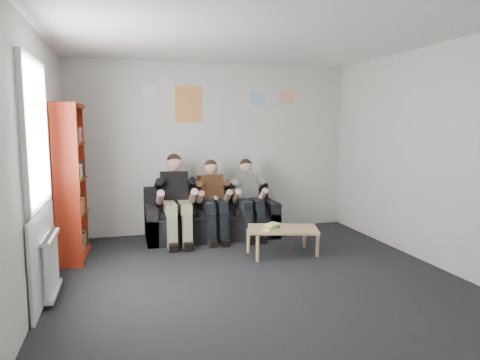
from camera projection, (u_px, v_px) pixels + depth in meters
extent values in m
plane|color=black|center=(262.00, 284.00, 4.68)|extent=(5.00, 5.00, 0.00)
plane|color=white|center=(264.00, 29.00, 4.33)|extent=(5.00, 5.00, 0.00)
plane|color=beige|center=(214.00, 148.00, 6.90)|extent=(4.50, 0.00, 4.50)
plane|color=beige|center=(423.00, 203.00, 2.12)|extent=(4.50, 0.00, 4.50)
plane|color=beige|center=(30.00, 167.00, 3.91)|extent=(0.00, 5.00, 5.00)
plane|color=beige|center=(442.00, 157.00, 5.10)|extent=(0.00, 5.00, 5.00)
cube|color=black|center=(212.00, 225.00, 6.61)|extent=(1.99, 0.82, 0.38)
cube|color=black|center=(207.00, 197.00, 6.86)|extent=(1.99, 0.18, 0.39)
cube|color=black|center=(151.00, 223.00, 6.36)|extent=(0.16, 0.82, 0.54)
cube|color=black|center=(268.00, 216.00, 6.84)|extent=(0.16, 0.82, 0.54)
cube|color=black|center=(212.00, 211.00, 6.51)|extent=(1.67, 0.56, 0.09)
cube|color=#9D2511|center=(71.00, 182.00, 5.48)|extent=(0.30, 0.90, 2.00)
cube|color=tan|center=(283.00, 229.00, 5.69)|extent=(0.92, 0.51, 0.04)
cylinder|color=tan|center=(258.00, 249.00, 5.41)|extent=(0.05, 0.05, 0.33)
cylinder|color=tan|center=(317.00, 244.00, 5.63)|extent=(0.05, 0.05, 0.33)
cylinder|color=tan|center=(248.00, 241.00, 5.80)|extent=(0.05, 0.05, 0.33)
cylinder|color=tan|center=(305.00, 237.00, 6.02)|extent=(0.05, 0.05, 0.33)
cube|color=white|center=(271.00, 229.00, 5.60)|extent=(0.19, 0.14, 0.01)
cube|color=#57A93C|center=(271.00, 227.00, 5.63)|extent=(0.19, 0.14, 0.01)
cube|color=yellow|center=(272.00, 226.00, 5.66)|extent=(0.19, 0.14, 0.01)
cube|color=white|center=(273.00, 224.00, 5.69)|extent=(0.19, 0.14, 0.01)
cube|color=black|center=(174.00, 190.00, 6.44)|extent=(0.42, 0.30, 0.59)
sphere|color=tan|center=(174.00, 164.00, 6.35)|extent=(0.23, 0.23, 0.23)
sphere|color=black|center=(174.00, 161.00, 6.36)|extent=(0.22, 0.22, 0.22)
cube|color=gray|center=(177.00, 207.00, 6.17)|extent=(0.37, 0.48, 0.16)
cube|color=gray|center=(180.00, 232.00, 5.99)|extent=(0.35, 0.15, 0.47)
cube|color=black|center=(181.00, 246.00, 5.96)|extent=(0.35, 0.27, 0.10)
cube|color=#4D3419|center=(211.00, 191.00, 6.58)|extent=(0.37, 0.27, 0.52)
sphere|color=tan|center=(211.00, 168.00, 6.50)|extent=(0.20, 0.20, 0.20)
sphere|color=black|center=(211.00, 166.00, 6.51)|extent=(0.19, 0.19, 0.19)
cube|color=black|center=(215.00, 206.00, 6.34)|extent=(0.33, 0.42, 0.14)
cube|color=black|center=(218.00, 229.00, 6.19)|extent=(0.31, 0.13, 0.47)
cube|color=black|center=(219.00, 242.00, 6.16)|extent=(0.31, 0.24, 0.09)
cube|color=silver|center=(216.00, 198.00, 6.24)|extent=(0.04, 0.13, 0.04)
cube|color=silver|center=(245.00, 189.00, 6.73)|extent=(0.37, 0.27, 0.52)
sphere|color=tan|center=(246.00, 167.00, 6.65)|extent=(0.20, 0.20, 0.20)
sphere|color=black|center=(246.00, 165.00, 6.66)|extent=(0.19, 0.19, 0.19)
cube|color=black|center=(250.00, 204.00, 6.49)|extent=(0.33, 0.42, 0.14)
cube|color=black|center=(254.00, 226.00, 6.34)|extent=(0.31, 0.13, 0.47)
cube|color=black|center=(255.00, 240.00, 6.31)|extent=(0.31, 0.24, 0.09)
cylinder|color=white|center=(47.00, 274.00, 3.99)|extent=(0.06, 0.06, 0.60)
cylinder|color=white|center=(48.00, 271.00, 4.07)|extent=(0.06, 0.06, 0.60)
cylinder|color=white|center=(49.00, 268.00, 4.14)|extent=(0.06, 0.06, 0.60)
cylinder|color=white|center=(51.00, 266.00, 4.22)|extent=(0.06, 0.06, 0.60)
cylinder|color=white|center=(52.00, 263.00, 4.30)|extent=(0.06, 0.06, 0.60)
cylinder|color=white|center=(53.00, 261.00, 4.37)|extent=(0.06, 0.06, 0.60)
cylinder|color=white|center=(54.00, 258.00, 4.45)|extent=(0.06, 0.06, 0.60)
cylinder|color=white|center=(55.00, 256.00, 4.53)|extent=(0.06, 0.06, 0.60)
cube|color=white|center=(53.00, 291.00, 4.29)|extent=(0.10, 0.64, 0.04)
cube|color=white|center=(50.00, 237.00, 4.22)|extent=(0.10, 0.64, 0.04)
cube|color=white|center=(34.00, 133.00, 4.07)|extent=(0.02, 1.00, 1.30)
cube|color=white|center=(31.00, 60.00, 3.98)|extent=(0.05, 1.12, 0.06)
cube|color=white|center=(40.00, 204.00, 4.16)|extent=(0.05, 1.12, 0.06)
cube|color=white|center=(43.00, 255.00, 4.23)|extent=(0.03, 1.30, 0.90)
cube|color=#EBCE53|center=(189.00, 104.00, 6.69)|extent=(0.42, 0.01, 0.55)
cube|color=#4599EB|center=(258.00, 99.00, 6.98)|extent=(0.25, 0.01, 0.20)
cube|color=#DF45AA|center=(287.00, 96.00, 7.10)|extent=(0.22, 0.01, 0.18)
cube|color=white|center=(149.00, 90.00, 6.50)|extent=(0.20, 0.01, 0.14)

